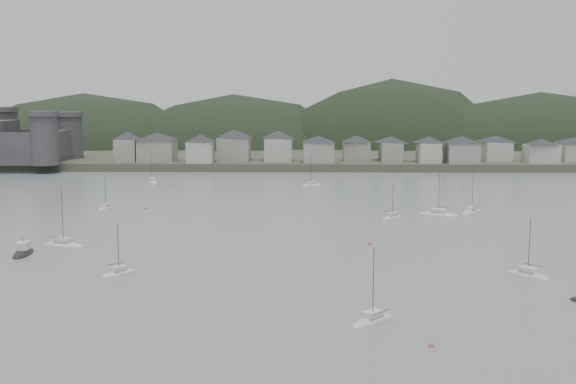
{
  "coord_description": "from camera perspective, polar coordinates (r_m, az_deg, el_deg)",
  "views": [
    {
      "loc": [
        2.8,
        -80.77,
        28.17
      ],
      "look_at": [
        0.0,
        75.0,
        6.0
      ],
      "focal_mm": 41.83,
      "sensor_mm": 36.0,
      "label": 1
    }
  ],
  "objects": [
    {
      "name": "ground",
      "position": [
        85.58,
        -0.92,
        -11.12
      ],
      "size": [
        900.0,
        900.0,
        0.0
      ],
      "primitive_type": "plane",
      "color": "slate",
      "rests_on": "ground"
    },
    {
      "name": "far_shore_land",
      "position": [
        376.72,
        0.6,
        4.04
      ],
      "size": [
        900.0,
        250.0,
        3.0
      ],
      "primitive_type": "cube",
      "color": "#383D2D",
      "rests_on": "ground"
    },
    {
      "name": "forested_ridge",
      "position": [
        352.39,
        1.35,
        1.67
      ],
      "size": [
        851.55,
        103.94,
        102.57
      ],
      "color": "black",
      "rests_on": "ground"
    },
    {
      "name": "waterfront_town",
      "position": [
        269.1,
        11.28,
        3.79
      ],
      "size": [
        451.48,
        28.46,
        12.92
      ],
      "color": "gray",
      "rests_on": "far_shore_land"
    },
    {
      "name": "moored_fleet",
      "position": [
        147.75,
        -3.7,
        -2.84
      ],
      "size": [
        222.01,
        146.47,
        13.43
      ],
      "color": "beige",
      "rests_on": "ground"
    },
    {
      "name": "motor_launch_far",
      "position": [
        130.38,
        -21.59,
        -4.83
      ],
      "size": [
        3.46,
        8.15,
        3.9
      ],
      "rotation": [
        0.0,
        0.0,
        3.22
      ],
      "color": "black",
      "rests_on": "ground"
    },
    {
      "name": "mooring_buoys",
      "position": [
        147.55,
        10.59,
        -2.99
      ],
      "size": [
        122.93,
        131.33,
        0.7
      ],
      "color": "#BA653E",
      "rests_on": "ground"
    }
  ]
}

